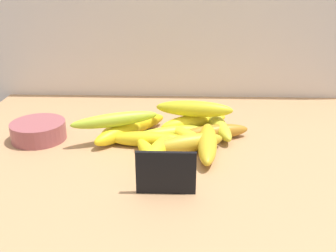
# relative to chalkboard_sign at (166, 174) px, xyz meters

# --- Properties ---
(counter_top) EXTENTS (1.10, 0.76, 0.03)m
(counter_top) POSITION_rel_chalkboard_sign_xyz_m (0.02, 0.20, -0.05)
(counter_top) COLOR #AB8057
(counter_top) RESTS_ON ground
(chalkboard_sign) EXTENTS (0.11, 0.02, 0.08)m
(chalkboard_sign) POSITION_rel_chalkboard_sign_xyz_m (0.00, 0.00, 0.00)
(chalkboard_sign) COLOR black
(chalkboard_sign) RESTS_ON counter_top
(fruit_bowl) EXTENTS (0.13, 0.13, 0.04)m
(fruit_bowl) POSITION_rel_chalkboard_sign_xyz_m (-0.32, 0.23, -0.02)
(fruit_bowl) COLOR #964B52
(fruit_bowl) RESTS_ON counter_top
(banana_0) EXTENTS (0.13, 0.14, 0.03)m
(banana_0) POSITION_rel_chalkboard_sign_xyz_m (0.05, 0.21, -0.02)
(banana_0) COLOR yellow
(banana_0) RESTS_ON counter_top
(banana_1) EXTENTS (0.17, 0.08, 0.04)m
(banana_1) POSITION_rel_chalkboard_sign_xyz_m (0.11, 0.25, -0.02)
(banana_1) COLOR #A8711F
(banana_1) RESTS_ON counter_top
(banana_2) EXTENTS (0.18, 0.12, 0.04)m
(banana_2) POSITION_rel_chalkboard_sign_xyz_m (0.06, 0.30, -0.02)
(banana_2) COLOR yellow
(banana_2) RESTS_ON counter_top
(banana_3) EXTENTS (0.17, 0.10, 0.04)m
(banana_3) POSITION_rel_chalkboard_sign_xyz_m (0.04, 0.18, -0.02)
(banana_3) COLOR gold
(banana_3) RESTS_ON counter_top
(banana_4) EXTENTS (0.19, 0.04, 0.04)m
(banana_4) POSITION_rel_chalkboard_sign_xyz_m (-0.05, 0.20, -0.02)
(banana_4) COLOR yellow
(banana_4) RESTS_ON counter_top
(banana_5) EXTENTS (0.13, 0.16, 0.04)m
(banana_5) POSITION_rel_chalkboard_sign_xyz_m (-0.12, 0.23, -0.02)
(banana_5) COLOR yellow
(banana_5) RESTS_ON counter_top
(banana_6) EXTENTS (0.11, 0.20, 0.03)m
(banana_6) POSITION_rel_chalkboard_sign_xyz_m (-0.03, 0.10, -0.02)
(banana_6) COLOR yellow
(banana_6) RESTS_ON counter_top
(banana_7) EXTENTS (0.09, 0.16, 0.04)m
(banana_7) POSITION_rel_chalkboard_sign_xyz_m (-0.02, 0.15, -0.02)
(banana_7) COLOR yellow
(banana_7) RESTS_ON counter_top
(banana_8) EXTENTS (0.17, 0.15, 0.04)m
(banana_8) POSITION_rel_chalkboard_sign_xyz_m (-0.09, 0.28, -0.02)
(banana_8) COLOR yellow
(banana_8) RESTS_ON counter_top
(banana_9) EXTENTS (0.08, 0.21, 0.04)m
(banana_9) POSITION_rel_chalkboard_sign_xyz_m (0.12, 0.30, -0.02)
(banana_9) COLOR gold
(banana_9) RESTS_ON counter_top
(banana_10) EXTENTS (0.06, 0.21, 0.04)m
(banana_10) POSITION_rel_chalkboard_sign_xyz_m (0.09, 0.18, -0.02)
(banana_10) COLOR gold
(banana_10) RESTS_ON counter_top
(banana_11) EXTENTS (0.19, 0.09, 0.03)m
(banana_11) POSITION_rel_chalkboard_sign_xyz_m (-0.00, 0.24, -0.02)
(banana_11) COLOR gold
(banana_11) RESTS_ON counter_top
(banana_12) EXTENTS (0.20, 0.11, 0.03)m
(banana_12) POSITION_rel_chalkboard_sign_xyz_m (-0.13, 0.22, 0.02)
(banana_12) COLOR #9FB82C
(banana_12) RESTS_ON banana_5
(banana_13) EXTENTS (0.19, 0.06, 0.04)m
(banana_13) POSITION_rel_chalkboard_sign_xyz_m (0.06, 0.29, 0.02)
(banana_13) COLOR gold
(banana_13) RESTS_ON banana_2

